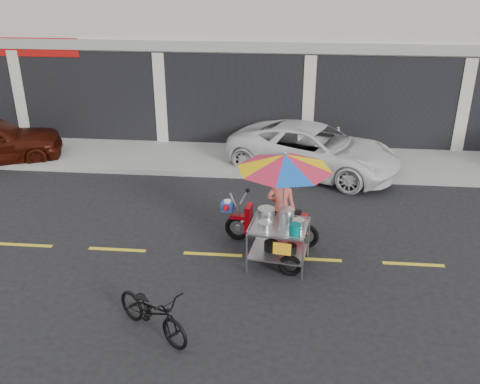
{
  "coord_description": "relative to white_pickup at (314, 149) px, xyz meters",
  "views": [
    {
      "loc": [
        -0.56,
        -9.29,
        5.66
      ],
      "look_at": [
        -1.5,
        0.6,
        1.15
      ],
      "focal_mm": 40.0,
      "sensor_mm": 36.0,
      "label": 1
    }
  ],
  "objects": [
    {
      "name": "food_vendor_rig",
      "position": [
        -0.81,
        -4.61,
        0.81
      ],
      "size": [
        2.32,
        2.09,
        2.34
      ],
      "rotation": [
        0.0,
        0.0,
        -0.15
      ],
      "color": "black",
      "rests_on": "ground"
    },
    {
      "name": "ground",
      "position": [
        -0.16,
        -4.7,
        -0.66
      ],
      "size": [
        90.0,
        90.0,
        0.0
      ],
      "primitive_type": "plane",
      "color": "black"
    },
    {
      "name": "near_bicycle",
      "position": [
        -2.77,
        -7.21,
        -0.23
      ],
      "size": [
        1.63,
        1.4,
        0.84
      ],
      "primitive_type": "imported",
      "rotation": [
        0.0,
        0.0,
        0.94
      ],
      "color": "black",
      "rests_on": "ground"
    },
    {
      "name": "white_pickup",
      "position": [
        0.0,
        0.0,
        0.0
      ],
      "size": [
        5.19,
        3.86,
        1.31
      ],
      "primitive_type": "imported",
      "rotation": [
        0.0,
        0.0,
        1.16
      ],
      "color": "silver",
      "rests_on": "ground"
    },
    {
      "name": "centerline",
      "position": [
        -0.16,
        -4.7,
        -0.65
      ],
      "size": [
        42.0,
        0.1,
        0.01
      ],
      "primitive_type": "cube",
      "color": "gold",
      "rests_on": "ground"
    },
    {
      "name": "sidewalk",
      "position": [
        -0.16,
        0.8,
        -0.58
      ],
      "size": [
        45.0,
        3.0,
        0.15
      ],
      "primitive_type": "cube",
      "color": "gray",
      "rests_on": "ground"
    }
  ]
}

